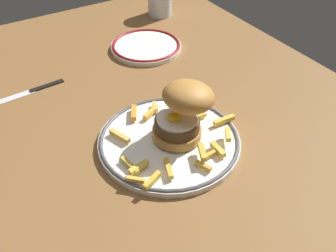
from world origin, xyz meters
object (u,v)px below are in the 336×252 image
at_px(burger, 183,110).
at_px(knife, 32,90).
at_px(dinner_plate, 168,141).
at_px(water_glass, 160,2).
at_px(side_plate, 146,46).

relative_size(burger, knife, 0.72).
distance_m(dinner_plate, water_glass, 0.60).
distance_m(dinner_plate, side_plate, 0.38).
bearing_deg(dinner_plate, water_glass, 150.78).
bearing_deg(side_plate, knife, -83.47).
height_order(dinner_plate, side_plate, same).
bearing_deg(knife, side_plate, 96.53).
bearing_deg(side_plate, dinner_plate, -22.84).
bearing_deg(dinner_plate, burger, 77.35).
relative_size(water_glass, side_plate, 0.51).
xyz_separation_m(water_glass, knife, (0.21, -0.46, -0.04)).
height_order(dinner_plate, burger, burger).
bearing_deg(side_plate, burger, -18.37).
distance_m(side_plate, knife, 0.32).
height_order(burger, knife, burger).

